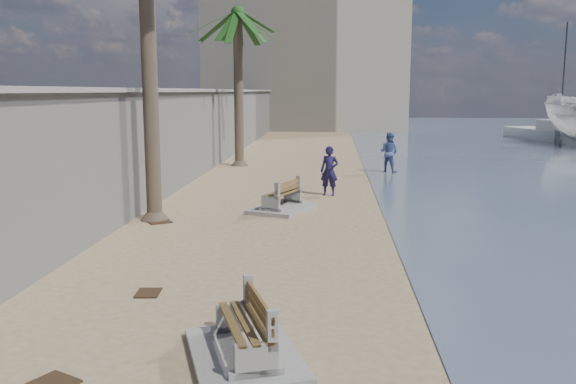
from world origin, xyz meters
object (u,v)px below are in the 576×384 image
object	(u,v)px
palm_back	(238,15)
person_b	(389,150)
sailboat_west	(560,132)
person_a	(329,167)
yacht_far	(553,136)
bench_far	(282,198)
bench_near	(244,333)

from	to	relation	value
palm_back	person_b	bearing A→B (deg)	-14.93
person_b	sailboat_west	xyz separation A→B (m)	(15.54, 23.16, -0.66)
person_a	sailboat_west	bearing A→B (deg)	71.11
yacht_far	sailboat_west	xyz separation A→B (m)	(2.33, 5.19, -0.04)
person_a	sailboat_west	world-z (taller)	sailboat_west
bench_far	person_a	distance (m)	3.14
palm_back	bench_near	bearing A→B (deg)	-81.14
person_b	yacht_far	world-z (taller)	person_b
sailboat_west	bench_far	bearing A→B (deg)	-121.21
bench_far	yacht_far	distance (m)	31.99
bench_far	person_b	size ratio (longest dim) A/B	1.28
palm_back	yacht_far	bearing A→B (deg)	38.73
bench_near	yacht_far	bearing A→B (deg)	65.69
sailboat_west	palm_back	bearing A→B (deg)	-136.46
palm_back	yacht_far	xyz separation A→B (m)	(20.10, 16.12, -6.63)
bench_far	palm_back	distance (m)	13.05
bench_near	person_b	world-z (taller)	person_b
bench_near	palm_back	bearing A→B (deg)	98.86
bench_far	person_a	size ratio (longest dim) A/B	1.27
yacht_far	bench_near	bearing A→B (deg)	137.75
palm_back	sailboat_west	bearing A→B (deg)	43.54
bench_near	person_b	xyz separation A→B (m)	(3.61, 19.27, 0.60)
palm_back	yacht_far	distance (m)	26.61
palm_back	sailboat_west	world-z (taller)	sailboat_west
bench_near	palm_back	size ratio (longest dim) A/B	0.29
sailboat_west	person_a	bearing A→B (deg)	-121.61
bench_far	sailboat_west	distance (m)	37.63
bench_near	yacht_far	xyz separation A→B (m)	(16.82, 37.23, -0.02)
bench_near	person_b	distance (m)	19.61
palm_back	person_b	xyz separation A→B (m)	(6.90, -1.84, -6.02)
palm_back	bench_far	bearing A→B (deg)	-74.88
palm_back	person_a	size ratio (longest dim) A/B	4.14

